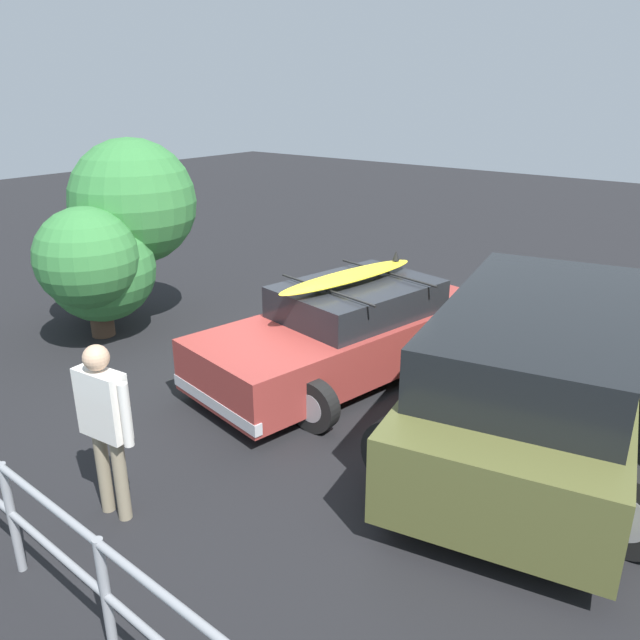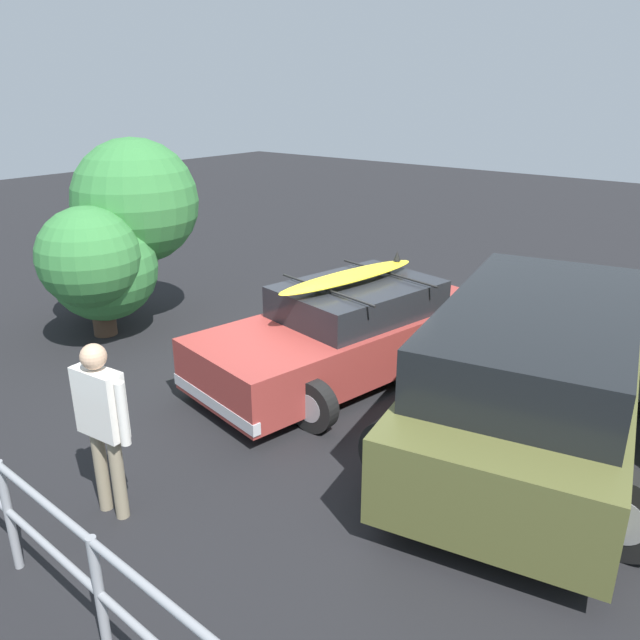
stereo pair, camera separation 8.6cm
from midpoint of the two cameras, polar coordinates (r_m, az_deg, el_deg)
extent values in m
cube|color=black|center=(8.59, -0.78, -4.95)|extent=(44.00, 44.00, 0.02)
cube|color=#9E3833|center=(8.41, 2.84, -1.76)|extent=(2.42, 4.54, 0.66)
cube|color=#23262B|center=(8.33, 3.76, 1.96)|extent=(1.81, 2.30, 0.42)
cube|color=silver|center=(7.33, -9.31, -7.37)|extent=(1.68, 0.41, 0.14)
cube|color=silver|center=(9.97, 11.63, 0.20)|extent=(1.68, 0.41, 0.14)
cylinder|color=black|center=(7.11, -0.29, -7.84)|extent=(0.62, 0.18, 0.62)
cylinder|color=#99999E|center=(7.11, -0.29, -7.84)|extent=(0.34, 0.19, 0.34)
cylinder|color=black|center=(8.34, -7.92, -3.56)|extent=(0.62, 0.18, 0.62)
cylinder|color=#99999E|center=(8.34, -7.92, -3.56)|extent=(0.34, 0.19, 0.34)
cylinder|color=black|center=(8.91, 12.85, -2.27)|extent=(0.62, 0.18, 0.62)
cylinder|color=#99999E|center=(8.91, 12.85, -2.27)|extent=(0.34, 0.19, 0.34)
cylinder|color=black|center=(9.92, 5.03, 0.57)|extent=(0.62, 0.18, 0.62)
cylinder|color=#99999E|center=(9.92, 5.03, 0.57)|extent=(0.34, 0.19, 0.34)
cylinder|color=black|center=(7.88, 0.86, 2.81)|extent=(1.72, 0.35, 0.03)
cylinder|color=black|center=(8.65, 6.50, 4.31)|extent=(1.72, 0.35, 0.03)
ellipsoid|color=yellow|center=(8.23, 2.99, 4.00)|extent=(0.82, 2.40, 0.09)
cone|color=black|center=(8.87, 7.35, 5.86)|extent=(0.10, 0.10, 0.14)
cube|color=brown|center=(7.04, 19.11, -6.24)|extent=(2.82, 4.89, 0.81)
cube|color=black|center=(6.76, 19.80, -0.91)|extent=(2.46, 3.87, 0.60)
cylinder|color=black|center=(9.21, 21.51, 0.50)|extent=(0.71, 0.31, 0.68)
cylinder|color=black|center=(5.96, 26.37, -15.69)|extent=(0.76, 0.22, 0.76)
cylinder|color=#99999E|center=(5.96, 26.37, -15.69)|extent=(0.42, 0.23, 0.42)
cylinder|color=black|center=(6.17, 7.47, -12.12)|extent=(0.76, 0.22, 0.76)
cylinder|color=#99999E|center=(6.17, 7.47, -12.12)|extent=(0.42, 0.23, 0.42)
cylinder|color=black|center=(8.38, 27.06, -5.10)|extent=(0.76, 0.22, 0.76)
cylinder|color=#99999E|center=(8.38, 27.06, -5.10)|extent=(0.42, 0.23, 0.42)
cylinder|color=black|center=(8.53, 13.81, -2.88)|extent=(0.76, 0.22, 0.76)
cylinder|color=#99999E|center=(8.53, 13.81, -2.88)|extent=(0.42, 0.23, 0.42)
cylinder|color=gray|center=(6.01, -17.57, -13.58)|extent=(0.12, 0.12, 0.83)
cylinder|color=gray|center=(6.16, -18.96, -12.84)|extent=(0.12, 0.12, 0.83)
cube|color=silver|center=(5.73, -19.08, -7.15)|extent=(0.50, 0.24, 0.62)
sphere|color=#D6A884|center=(5.55, -19.60, -3.17)|extent=(0.22, 0.22, 0.22)
cylinder|color=silver|center=(5.54, -17.17, -8.21)|extent=(0.09, 0.09, 0.59)
cylinder|color=silver|center=(5.95, -20.80, -6.59)|extent=(0.09, 0.09, 0.59)
cylinder|color=gray|center=(4.75, -18.92, -22.99)|extent=(0.07, 0.07, 1.01)
cylinder|color=gray|center=(5.71, -26.15, -15.79)|extent=(0.07, 0.07, 1.01)
cylinder|color=#4C3828|center=(10.36, -18.91, 0.22)|extent=(0.36, 0.36, 0.56)
sphere|color=#387F3D|center=(10.32, -16.27, 10.37)|extent=(1.95, 1.95, 1.95)
sphere|color=#387F3D|center=(9.54, -20.14, 5.40)|extent=(1.47, 1.47, 1.47)
sphere|color=#387F3D|center=(10.93, -19.50, 5.09)|extent=(1.51, 1.51, 1.51)
sphere|color=#387F3D|center=(9.97, -18.99, 4.59)|extent=(1.63, 1.63, 1.63)
camera|label=1|loc=(0.04, -89.68, 0.12)|focal=35.00mm
camera|label=2|loc=(0.04, 90.32, -0.12)|focal=35.00mm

